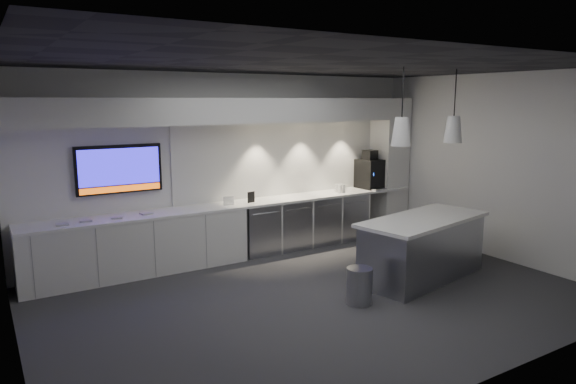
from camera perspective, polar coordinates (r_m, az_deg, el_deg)
floor at (r=6.94m, az=3.35°, el=-11.56°), size 7.00×7.00×0.00m
ceiling at (r=6.46m, az=3.64°, el=14.00°), size 7.00×7.00×0.00m
wall_back at (r=8.68m, az=-6.01°, el=3.06°), size 7.00×0.00×7.00m
wall_front at (r=4.75m, az=21.06°, el=-3.52°), size 7.00×0.00×7.00m
wall_left at (r=5.39m, az=-28.73°, el=-2.52°), size 0.00×7.00×7.00m
wall_right at (r=8.99m, az=22.14°, el=2.61°), size 0.00×7.00×7.00m
back_counter at (r=8.49m, az=-4.98°, el=-1.32°), size 6.80×0.65×0.04m
left_base_cabinets at (r=8.00m, az=-16.28°, el=-5.75°), size 3.30×0.63×0.86m
fridge_unit_a at (r=8.70m, az=-3.46°, el=-4.09°), size 0.60×0.61×0.85m
fridge_unit_b at (r=9.01m, az=0.09°, el=-3.58°), size 0.60×0.61×0.85m
fridge_unit_c at (r=9.34m, az=3.39°, el=-3.10°), size 0.60×0.61×0.85m
fridge_unit_d at (r=9.71m, az=6.45°, el=-2.64°), size 0.60×0.61×0.85m
backsplash at (r=9.23m, az=0.79°, el=3.85°), size 4.60×0.03×1.30m
soffit at (r=8.34m, az=-5.22°, el=8.99°), size 6.90×0.60×0.40m
column at (r=10.25m, az=11.15°, el=2.89°), size 0.55×0.55×2.60m
wall_tv at (r=8.00m, az=-18.24°, el=2.43°), size 1.25×0.07×0.72m
island at (r=7.74m, az=14.73°, el=-6.00°), size 2.27×1.32×0.90m
bin at (r=6.71m, az=7.92°, el=-10.27°), size 0.38×0.38×0.47m
coffee_machine at (r=9.95m, az=9.07°, el=2.15°), size 0.44×0.60×0.73m
sign_black at (r=8.48m, az=-4.12°, el=-0.57°), size 0.14×0.05×0.18m
sign_white at (r=8.33m, az=-6.61°, el=-0.95°), size 0.18×0.02×0.14m
cup_cluster at (r=9.45m, az=5.83°, el=0.40°), size 0.17×0.17×0.14m
tray_a at (r=7.60m, az=-23.79°, el=-3.29°), size 0.17×0.17×0.02m
tray_b at (r=7.70m, az=-21.53°, el=-2.95°), size 0.18×0.18×0.02m
tray_c at (r=7.75m, az=-18.45°, el=-2.68°), size 0.20×0.20×0.02m
tray_d at (r=7.90m, az=-15.48°, el=-2.29°), size 0.18×0.18×0.02m
pendant_left at (r=7.09m, az=12.49°, el=6.59°), size 0.27×0.27×1.08m
pendant_right at (r=7.83m, az=17.89°, el=6.66°), size 0.27×0.27×1.08m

